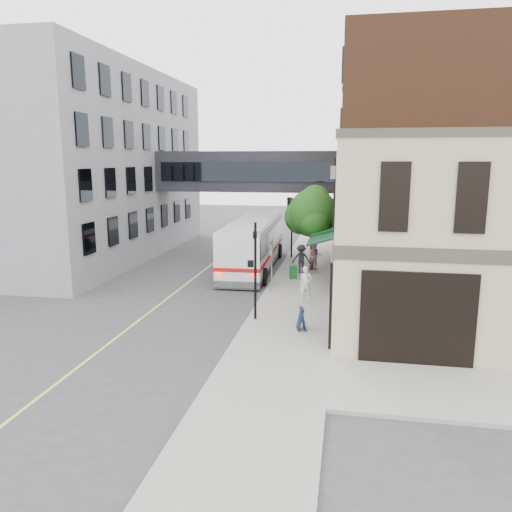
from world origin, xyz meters
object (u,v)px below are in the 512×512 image
at_px(pedestrian_a, 306,284).
at_px(newspaper_box, 293,272).
at_px(pedestrian_b, 315,256).
at_px(bus, 254,242).
at_px(sandwich_board, 301,319).
at_px(pedestrian_c, 301,259).

relative_size(pedestrian_a, newspaper_box, 2.16).
distance_m(pedestrian_a, pedestrian_b, 7.30).
relative_size(bus, sandwich_board, 12.59).
bearing_deg(newspaper_box, pedestrian_b, 49.42).
bearing_deg(bus, pedestrian_a, -61.45).
height_order(bus, pedestrian_b, bus).
bearing_deg(newspaper_box, pedestrian_a, -92.79).
distance_m(bus, sandwich_board, 13.24).
relative_size(newspaper_box, sandwich_board, 0.85).
height_order(pedestrian_c, sandwich_board, pedestrian_c).
relative_size(pedestrian_c, sandwich_board, 1.91).
xyz_separation_m(bus, pedestrian_b, (4.23, -0.49, -0.76)).
bearing_deg(pedestrian_c, newspaper_box, -103.04).
height_order(pedestrian_a, newspaper_box, pedestrian_a).
relative_size(bus, newspaper_box, 14.78).
bearing_deg(sandwich_board, pedestrian_a, 78.35).
bearing_deg(pedestrian_b, pedestrian_c, -142.65).
bearing_deg(pedestrian_c, bus, 155.51).
height_order(bus, pedestrian_c, bus).
relative_size(pedestrian_a, pedestrian_b, 0.95).
bearing_deg(pedestrian_c, pedestrian_a, -84.02).
height_order(bus, pedestrian_a, bus).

